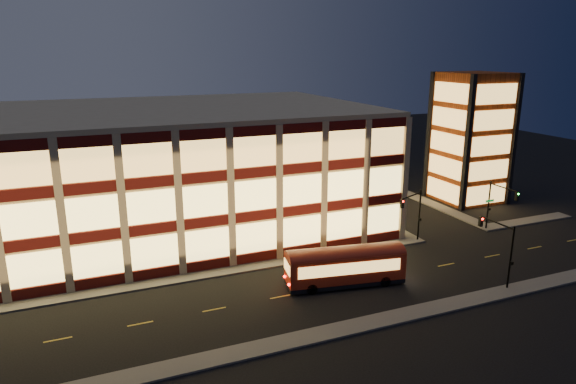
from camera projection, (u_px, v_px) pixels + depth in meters
name	position (u px, v px, depth m)	size (l,w,h in m)	color
ground	(219.00, 277.00, 48.88)	(200.00, 200.00, 0.00)	black
sidewalk_office_south	(185.00, 278.00, 48.63)	(54.00, 2.00, 0.15)	#514F4C
sidewalk_office_east	(345.00, 203.00, 72.52)	(2.00, 30.00, 0.15)	#514F4C
sidewalk_tower_south	(525.00, 221.00, 64.61)	(14.00, 2.00, 0.15)	#514F4C
sidewalk_tower_west	(409.00, 194.00, 76.61)	(2.00, 30.00, 0.15)	#514F4C
sidewalk_near	(266.00, 347.00, 37.30)	(100.00, 2.00, 0.15)	#514F4C
office_building	(155.00, 169.00, 60.89)	(50.45, 30.45, 14.50)	tan
stair_tower	(470.00, 138.00, 71.95)	(8.60, 8.60, 18.00)	#8C3814
traffic_signal_far	(413.00, 209.00, 56.24)	(3.79, 1.87, 6.00)	black
traffic_signal_right	(498.00, 200.00, 59.68)	(1.20, 4.37, 6.00)	black
traffic_signal_near	(500.00, 241.00, 46.70)	(0.32, 4.45, 6.00)	black
trolley_bus	(345.00, 264.00, 46.84)	(11.15, 4.49, 3.68)	#931B08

